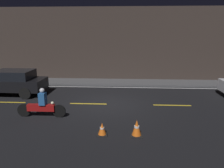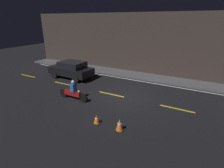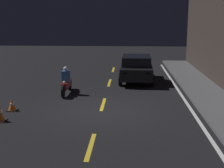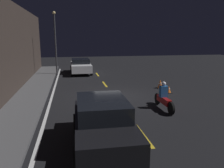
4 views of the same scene
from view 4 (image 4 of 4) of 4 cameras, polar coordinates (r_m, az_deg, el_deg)
ground_plane at (r=13.21m, az=0.44°, el=-3.18°), size 56.00×56.00×0.00m
raised_curb at (r=13.18m, az=-20.90°, el=-3.71°), size 28.00×1.93×0.14m
building_front at (r=13.00m, az=-26.69°, el=7.91°), size 28.00×0.30×5.64m
lane_dash_b at (r=8.20m, az=8.15°, el=-13.09°), size 2.00×0.14×0.01m
lane_dash_c at (r=12.27m, az=1.35°, el=-4.37°), size 2.00×0.14×0.01m
lane_dash_d at (r=16.56m, az=-1.92°, el=-0.04°), size 2.00×0.14×0.01m
lane_dash_e at (r=20.94m, az=-3.84°, el=2.49°), size 2.00×0.14×0.01m
lane_solid_kerb at (r=13.03m, az=-15.62°, el=-3.84°), size 25.20×0.14×0.01m
van_black at (r=7.14m, az=-2.41°, el=-9.80°), size 4.05×1.98×1.53m
sedan_white at (r=21.75m, az=-8.18°, el=4.78°), size 4.49×2.01×1.42m
motorcycle at (r=11.04m, az=13.39°, el=-3.61°), size 2.24×0.36×1.37m
traffic_cone_near at (r=14.39m, az=14.56°, el=-1.35°), size 0.40×0.40×0.48m
traffic_cone_mid at (r=15.52m, az=12.48°, el=-0.01°), size 0.46×0.46×0.63m
street_lamp at (r=20.93m, az=-14.58°, el=11.03°), size 0.28×0.28×5.76m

